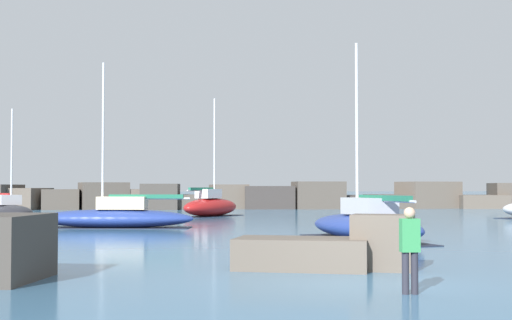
% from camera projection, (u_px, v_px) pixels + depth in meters
% --- Properties ---
extents(ground_plane, '(600.00, 600.00, 0.00)m').
position_uv_depth(ground_plane, '(358.00, 284.00, 15.21)').
color(ground_plane, '#3D6B8E').
extents(open_sea_beyond, '(400.00, 116.00, 0.01)m').
position_uv_depth(open_sea_beyond, '(210.00, 198.00, 126.64)').
color(open_sea_beyond, '#2D5B7F').
rests_on(open_sea_beyond, ground).
extents(breakwater_jetty, '(64.52, 6.81, 2.57)m').
position_uv_depth(breakwater_jetty, '(241.00, 198.00, 67.19)').
color(breakwater_jetty, brown).
rests_on(breakwater_jetty, ground).
extents(foreground_rocks, '(11.02, 4.40, 1.46)m').
position_uv_depth(foreground_rocks, '(174.00, 249.00, 16.80)').
color(foreground_rocks, brown).
rests_on(foreground_rocks, ground).
extents(sailboat_moored_0, '(8.25, 3.00, 8.39)m').
position_uv_depth(sailboat_moored_0, '(115.00, 217.00, 35.90)').
color(sailboat_moored_0, navy).
rests_on(sailboat_moored_0, ground).
extents(sailboat_moored_2, '(5.25, 6.67, 7.15)m').
position_uv_depth(sailboat_moored_2, '(9.00, 210.00, 46.44)').
color(sailboat_moored_2, black).
rests_on(sailboat_moored_2, ground).
extents(sailboat_moored_3, '(5.06, 5.95, 8.34)m').
position_uv_depth(sailboat_moored_3, '(211.00, 206.00, 49.81)').
color(sailboat_moored_3, maroon).
rests_on(sailboat_moored_3, ground).
extents(sailboat_moored_4, '(4.28, 7.79, 7.82)m').
position_uv_depth(sailboat_moored_4, '(365.00, 225.00, 27.66)').
color(sailboat_moored_4, navy).
rests_on(sailboat_moored_4, ground).
extents(mooring_buoy_orange_near, '(0.59, 0.59, 0.79)m').
position_uv_depth(mooring_buoy_orange_near, '(385.00, 218.00, 41.15)').
color(mooring_buoy_orange_near, yellow).
rests_on(mooring_buoy_orange_near, ground).
extents(person_on_rocks, '(0.36, 0.22, 1.68)m').
position_uv_depth(person_on_rocks, '(410.00, 246.00, 13.78)').
color(person_on_rocks, '#282833').
rests_on(person_on_rocks, ground).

